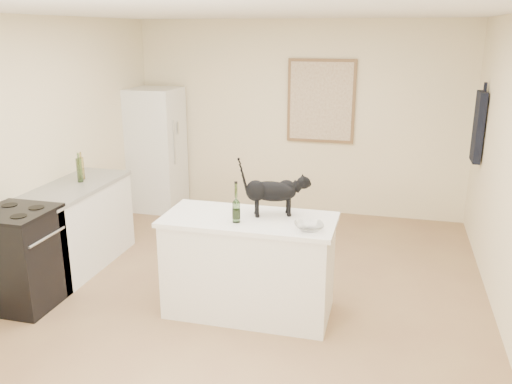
% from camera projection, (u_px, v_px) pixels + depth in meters
% --- Properties ---
extents(floor, '(5.50, 5.50, 0.00)m').
position_uv_depth(floor, '(245.00, 299.00, 5.08)').
color(floor, '#A08055').
rests_on(floor, ground).
extents(ceiling, '(5.50, 5.50, 0.00)m').
position_uv_depth(ceiling, '(243.00, 11.00, 4.33)').
color(ceiling, white).
rests_on(ceiling, ground).
extents(wall_back, '(4.50, 0.00, 4.50)m').
position_uv_depth(wall_back, '(299.00, 119.00, 7.25)').
color(wall_back, beige).
rests_on(wall_back, ground).
extents(wall_front, '(4.50, 0.00, 4.50)m').
position_uv_depth(wall_front, '(59.00, 327.00, 2.15)').
color(wall_front, beige).
rests_on(wall_front, ground).
extents(wall_left, '(0.00, 5.50, 5.50)m').
position_uv_depth(wall_left, '(24.00, 153.00, 5.24)').
color(wall_left, beige).
rests_on(wall_left, ground).
extents(island_base, '(1.44, 0.67, 0.86)m').
position_uv_depth(island_base, '(249.00, 267.00, 4.75)').
color(island_base, white).
rests_on(island_base, floor).
extents(island_top, '(1.50, 0.70, 0.04)m').
position_uv_depth(island_top, '(249.00, 220.00, 4.62)').
color(island_top, white).
rests_on(island_top, island_base).
extents(left_cabinets, '(0.60, 1.40, 0.86)m').
position_uv_depth(left_cabinets, '(76.00, 228.00, 5.70)').
color(left_cabinets, white).
rests_on(left_cabinets, floor).
extents(left_countertop, '(0.62, 1.44, 0.04)m').
position_uv_depth(left_countertop, '(72.00, 187.00, 5.57)').
color(left_countertop, gray).
rests_on(left_countertop, left_cabinets).
extents(stove, '(0.60, 0.60, 0.90)m').
position_uv_depth(stove, '(21.00, 259.00, 4.86)').
color(stove, black).
rests_on(stove, floor).
extents(fridge, '(0.68, 0.68, 1.70)m').
position_uv_depth(fridge, '(156.00, 150.00, 7.48)').
color(fridge, white).
rests_on(fridge, floor).
extents(artwork_frame, '(0.90, 0.03, 1.10)m').
position_uv_depth(artwork_frame, '(321.00, 101.00, 7.08)').
color(artwork_frame, brown).
rests_on(artwork_frame, wall_back).
extents(artwork_canvas, '(0.82, 0.00, 1.02)m').
position_uv_depth(artwork_canvas, '(321.00, 101.00, 7.06)').
color(artwork_canvas, beige).
rests_on(artwork_canvas, wall_back).
extents(hanging_garment, '(0.08, 0.34, 0.80)m').
position_uv_depth(hanging_garment, '(479.00, 127.00, 6.05)').
color(hanging_garment, black).
rests_on(hanging_garment, wall_right).
extents(black_cat, '(0.58, 0.35, 0.39)m').
position_uv_depth(black_cat, '(272.00, 194.00, 4.62)').
color(black_cat, black).
rests_on(black_cat, island_top).
extents(wine_bottle, '(0.07, 0.07, 0.31)m').
position_uv_depth(wine_bottle, '(236.00, 205.00, 4.45)').
color(wine_bottle, '#2B5321').
rests_on(wine_bottle, island_top).
extents(glass_bowl, '(0.30, 0.30, 0.06)m').
position_uv_depth(glass_bowl, '(309.00, 227.00, 4.31)').
color(glass_bowl, silver).
rests_on(glass_bowl, island_top).
extents(fridge_paper, '(0.03, 0.13, 0.17)m').
position_uv_depth(fridge_paper, '(179.00, 127.00, 7.33)').
color(fridge_paper, silver).
rests_on(fridge_paper, fridge).
extents(counter_bottle_cluster, '(0.10, 0.16, 0.26)m').
position_uv_depth(counter_bottle_cluster, '(80.00, 169.00, 5.71)').
color(counter_bottle_cluster, '#214C19').
rests_on(counter_bottle_cluster, left_countertop).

